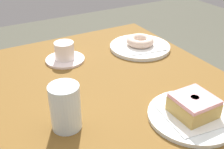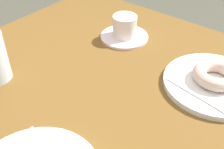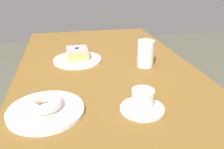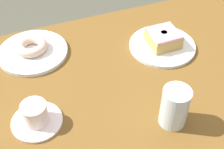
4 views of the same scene
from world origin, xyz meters
name	(u,v)px [view 4 (image 4 of 4)]	position (x,y,z in m)	size (l,w,h in m)	color
table	(163,91)	(0.00, 0.00, 0.64)	(1.24, 0.76, 0.72)	brown
plate_glazed_square	(162,46)	(0.05, 0.12, 0.73)	(0.22, 0.22, 0.01)	white
napkin_glazed_square	(162,44)	(0.05, 0.12, 0.74)	(0.14, 0.14, 0.00)	white
donut_glazed_square	(163,38)	(0.05, 0.12, 0.76)	(0.10, 0.10, 0.05)	tan
plate_sugar_ring	(33,52)	(-0.37, 0.24, 0.73)	(0.23, 0.23, 0.01)	white
napkin_sugar_ring	(32,50)	(-0.37, 0.24, 0.74)	(0.15, 0.15, 0.00)	white
donut_sugar_ring	(32,46)	(-0.37, 0.24, 0.76)	(0.10, 0.10, 0.03)	beige
water_glass	(175,107)	(-0.07, -0.17, 0.78)	(0.07, 0.07, 0.12)	silver
coffee_cup	(36,116)	(-0.41, -0.05, 0.75)	(0.14, 0.14, 0.07)	silver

